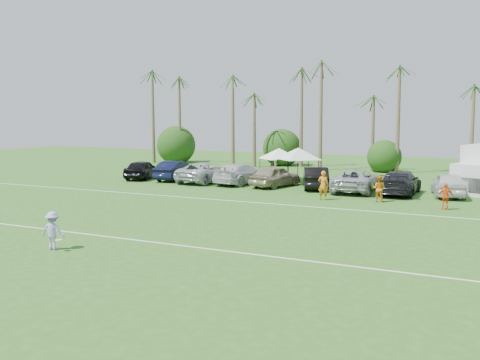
% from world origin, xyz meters
% --- Properties ---
extents(ground, '(120.00, 120.00, 0.00)m').
position_xyz_m(ground, '(0.00, 0.00, 0.00)').
color(ground, '#2B5C1B').
rests_on(ground, ground).
extents(field_lines, '(80.00, 12.10, 0.01)m').
position_xyz_m(field_lines, '(0.00, 8.00, 0.01)').
color(field_lines, white).
rests_on(field_lines, ground).
extents(palm_tree_0, '(2.40, 2.40, 8.90)m').
position_xyz_m(palm_tree_0, '(-22.00, 38.00, 7.48)').
color(palm_tree_0, brown).
rests_on(palm_tree_0, ground).
extents(palm_tree_1, '(2.40, 2.40, 9.90)m').
position_xyz_m(palm_tree_1, '(-17.00, 38.00, 8.35)').
color(palm_tree_1, brown).
rests_on(palm_tree_1, ground).
extents(palm_tree_2, '(2.40, 2.40, 10.90)m').
position_xyz_m(palm_tree_2, '(-12.00, 38.00, 9.21)').
color(palm_tree_2, brown).
rests_on(palm_tree_2, ground).
extents(palm_tree_3, '(2.40, 2.40, 11.90)m').
position_xyz_m(palm_tree_3, '(-8.00, 38.00, 10.06)').
color(palm_tree_3, brown).
rests_on(palm_tree_3, ground).
extents(palm_tree_4, '(2.40, 2.40, 8.90)m').
position_xyz_m(palm_tree_4, '(-4.00, 38.00, 7.48)').
color(palm_tree_4, brown).
rests_on(palm_tree_4, ground).
extents(palm_tree_5, '(2.40, 2.40, 9.90)m').
position_xyz_m(palm_tree_5, '(0.00, 38.00, 8.35)').
color(palm_tree_5, brown).
rests_on(palm_tree_5, ground).
extents(palm_tree_6, '(2.40, 2.40, 10.90)m').
position_xyz_m(palm_tree_6, '(4.00, 38.00, 9.21)').
color(palm_tree_6, brown).
rests_on(palm_tree_6, ground).
extents(palm_tree_7, '(2.40, 2.40, 11.90)m').
position_xyz_m(palm_tree_7, '(8.00, 38.00, 10.06)').
color(palm_tree_7, brown).
rests_on(palm_tree_7, ground).
extents(palm_tree_8, '(2.40, 2.40, 8.90)m').
position_xyz_m(palm_tree_8, '(13.00, 38.00, 7.48)').
color(palm_tree_8, brown).
rests_on(palm_tree_8, ground).
extents(bush_tree_0, '(4.00, 4.00, 4.00)m').
position_xyz_m(bush_tree_0, '(-19.00, 39.00, 1.80)').
color(bush_tree_0, brown).
rests_on(bush_tree_0, ground).
extents(bush_tree_1, '(4.00, 4.00, 4.00)m').
position_xyz_m(bush_tree_1, '(-6.00, 39.00, 1.80)').
color(bush_tree_1, brown).
rests_on(bush_tree_1, ground).
extents(bush_tree_2, '(4.00, 4.00, 4.00)m').
position_xyz_m(bush_tree_2, '(6.00, 39.00, 1.80)').
color(bush_tree_2, brown).
rests_on(bush_tree_2, ground).
extents(sideline_player_a, '(0.72, 0.48, 1.95)m').
position_xyz_m(sideline_player_a, '(5.86, 17.02, 0.98)').
color(sideline_player_a, orange).
rests_on(sideline_player_a, ground).
extents(sideline_player_b, '(0.89, 0.72, 1.72)m').
position_xyz_m(sideline_player_b, '(9.36, 17.79, 0.86)').
color(sideline_player_b, orange).
rests_on(sideline_player_b, ground).
extents(sideline_player_c, '(1.01, 0.65, 1.60)m').
position_xyz_m(sideline_player_c, '(13.53, 16.47, 0.80)').
color(sideline_player_c, orange).
rests_on(sideline_player_c, ground).
extents(canopy_tent_left, '(3.99, 3.99, 3.23)m').
position_xyz_m(canopy_tent_left, '(-1.13, 26.72, 2.77)').
color(canopy_tent_left, black).
rests_on(canopy_tent_left, ground).
extents(canopy_tent_right, '(4.21, 4.21, 3.41)m').
position_xyz_m(canopy_tent_right, '(1.07, 25.50, 2.92)').
color(canopy_tent_right, black).
rests_on(canopy_tent_right, ground).
extents(frisbee_player, '(1.16, 0.81, 1.60)m').
position_xyz_m(frisbee_player, '(-0.27, -0.87, 0.80)').
color(frisbee_player, '#A99ADB').
rests_on(frisbee_player, ground).
extents(parked_car_0, '(3.26, 5.33, 1.69)m').
position_xyz_m(parked_car_0, '(-12.33, 21.88, 0.85)').
color(parked_car_0, black).
rests_on(parked_car_0, ground).
extents(parked_car_1, '(2.29, 5.29, 1.69)m').
position_xyz_m(parked_car_1, '(-9.13, 22.40, 0.85)').
color(parked_car_1, black).
rests_on(parked_car_1, ground).
extents(parked_car_2, '(3.18, 6.26, 1.69)m').
position_xyz_m(parked_car_2, '(-5.94, 22.14, 0.85)').
color(parked_car_2, '#B1B3BB').
rests_on(parked_car_2, ground).
extents(parked_car_3, '(3.23, 6.13, 1.69)m').
position_xyz_m(parked_car_3, '(-2.75, 22.35, 0.85)').
color(parked_car_3, silver).
rests_on(parked_car_3, ground).
extents(parked_car_4, '(3.12, 5.31, 1.69)m').
position_xyz_m(parked_car_4, '(0.45, 21.92, 0.85)').
color(parked_car_4, gray).
rests_on(parked_car_4, ground).
extents(parked_car_5, '(3.48, 5.45, 1.69)m').
position_xyz_m(parked_car_5, '(3.64, 22.28, 0.85)').
color(parked_car_5, black).
rests_on(parked_car_5, ground).
extents(parked_car_6, '(3.24, 6.28, 1.69)m').
position_xyz_m(parked_car_6, '(6.83, 21.86, 0.85)').
color(parked_car_6, '#A7A9AF').
rests_on(parked_car_6, ground).
extents(parked_car_7, '(2.39, 5.85, 1.69)m').
position_xyz_m(parked_car_7, '(10.03, 21.89, 0.85)').
color(parked_car_7, black).
rests_on(parked_car_7, ground).
extents(parked_car_8, '(2.90, 5.26, 1.69)m').
position_xyz_m(parked_car_8, '(13.22, 22.28, 0.85)').
color(parked_car_8, silver).
rests_on(parked_car_8, ground).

